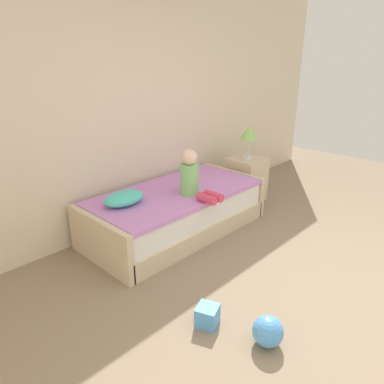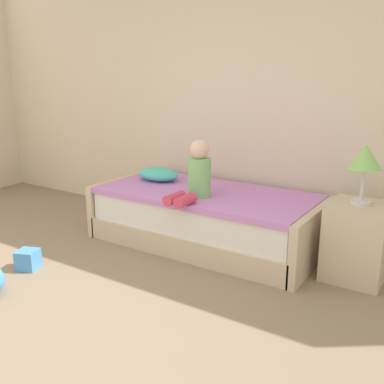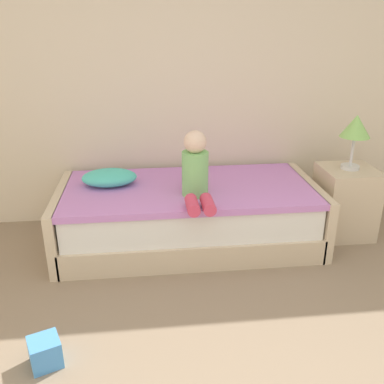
% 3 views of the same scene
% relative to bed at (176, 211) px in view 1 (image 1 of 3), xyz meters
% --- Properties ---
extents(ground_plane, '(9.20, 9.20, 0.00)m').
position_rel_bed_xyz_m(ground_plane, '(0.05, -2.00, -0.25)').
color(ground_plane, gray).
extents(wall_rear, '(7.20, 0.10, 2.90)m').
position_rel_bed_xyz_m(wall_rear, '(0.05, 0.60, 1.20)').
color(wall_rear, beige).
rests_on(wall_rear, ground).
extents(bed, '(2.11, 1.00, 0.50)m').
position_rel_bed_xyz_m(bed, '(0.00, 0.00, 0.00)').
color(bed, beige).
rests_on(bed, ground).
extents(nightstand, '(0.44, 0.44, 0.60)m').
position_rel_bed_xyz_m(nightstand, '(1.35, -0.01, 0.05)').
color(nightstand, beige).
rests_on(nightstand, ground).
extents(table_lamp, '(0.24, 0.24, 0.45)m').
position_rel_bed_xyz_m(table_lamp, '(1.35, -0.01, 0.69)').
color(table_lamp, silver).
rests_on(table_lamp, nightstand).
extents(child_figure, '(0.20, 0.51, 0.50)m').
position_rel_bed_xyz_m(child_figure, '(0.03, -0.23, 0.46)').
color(child_figure, '#7FC672').
rests_on(child_figure, bed).
extents(pillow, '(0.44, 0.30, 0.13)m').
position_rel_bed_xyz_m(pillow, '(-0.63, 0.10, 0.32)').
color(pillow, '#4CCCBC').
rests_on(pillow, bed).
extents(toy_ball, '(0.22, 0.22, 0.22)m').
position_rel_bed_xyz_m(toy_ball, '(-0.77, -1.73, -0.14)').
color(toy_ball, '#4C99E5').
rests_on(toy_ball, ground).
extents(toy_block, '(0.21, 0.21, 0.16)m').
position_rel_bed_xyz_m(toy_block, '(-0.92, -1.29, -0.17)').
color(toy_block, '#4C99E5').
rests_on(toy_block, ground).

